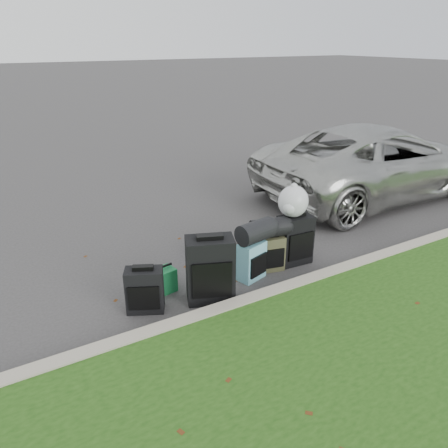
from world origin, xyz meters
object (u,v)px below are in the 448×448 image
suitcase_large_black_right (295,240)px  tote_navy (199,248)px  suitcase_small_black (145,290)px  suitcase_large_black_left (210,270)px  suitcase_teal (251,261)px  tote_green (164,280)px  suitcase_olive (270,253)px  suv (378,161)px

suitcase_large_black_right → tote_navy: 1.37m
suitcase_small_black → suitcase_large_black_left: 0.79m
suitcase_teal → tote_green: (-1.11, 0.28, -0.10)m
suitcase_olive → suitcase_large_black_right: suitcase_large_black_right is taller
suitcase_olive → tote_navy: 1.06m
suv → suitcase_large_black_right: bearing=115.7°
suitcase_olive → tote_green: size_ratio=1.59×
suitcase_large_black_left → tote_green: suitcase_large_black_left is taller
suitcase_teal → tote_green: size_ratio=1.69×
suitcase_teal → tote_navy: suitcase_teal is taller
suv → suitcase_large_black_left: 4.99m
suitcase_olive → suitcase_teal: bearing=-154.7°
suv → tote_green: 5.28m
suitcase_small_black → suitcase_olive: 1.81m
suv → tote_green: suv is taller
suitcase_teal → suitcase_olive: bearing=-4.1°
suv → suitcase_olive: bearing=113.2°
suitcase_olive → suitcase_teal: size_ratio=0.94×
suitcase_large_black_right → tote_green: size_ratio=2.28×
tote_green → tote_navy: (0.81, 0.63, -0.02)m
suv → suitcase_large_black_right: size_ratio=7.24×
suitcase_olive → suitcase_large_black_right: size_ratio=0.70×
suitcase_olive → tote_navy: size_ratio=1.89×
suitcase_small_black → suitcase_teal: bearing=25.8°
suitcase_small_black → suitcase_large_black_left: (0.76, -0.17, 0.14)m
suitcase_olive → tote_navy: suitcase_olive is taller
suv → suitcase_small_black: (-5.44, -1.53, -0.43)m
suitcase_large_black_left → suitcase_olive: suitcase_large_black_left is taller
suitcase_teal → tote_navy: 0.96m
suitcase_large_black_right → tote_navy: size_ratio=2.70×
suitcase_small_black → suitcase_large_black_right: size_ratio=0.76×
suitcase_teal → tote_green: suitcase_teal is taller
suitcase_large_black_left → suitcase_teal: 0.73m
suitcase_large_black_left → tote_navy: suitcase_large_black_left is taller
tote_green → tote_navy: 1.03m
suitcase_small_black → tote_green: (0.35, 0.27, -0.11)m
suitcase_small_black → suitcase_large_black_right: (2.22, 0.07, 0.08)m
suitcase_small_black → tote_navy: 1.47m
suitcase_teal → tote_green: 1.15m
suitcase_small_black → suitcase_large_black_right: 2.22m
suv → suitcase_teal: (-3.99, -1.54, -0.44)m
suitcase_large_black_right → tote_navy: suitcase_large_black_right is taller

